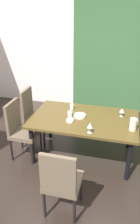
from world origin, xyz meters
TOP-DOWN VIEW (x-y plane):
  - ground_plane at (0.00, 0.00)m, footprint 5.21×5.49m
  - back_panel_interior at (-1.46, 2.70)m, footprint 2.29×0.10m
  - garden_window_panel at (1.14, 2.70)m, footprint 2.92×0.10m
  - dining_table at (0.38, 0.60)m, footprint 1.74×1.07m
  - chair_left_near at (-0.66, 0.32)m, footprint 0.44×0.44m
  - chair_head_near at (0.36, -0.68)m, footprint 0.44×0.44m
  - chair_left_far at (-0.66, 0.87)m, footprint 0.44×0.44m
  - wine_glass_east at (0.97, 0.81)m, footprint 0.08×0.08m
  - wine_glass_front at (0.55, 0.17)m, footprint 0.08×0.08m
  - serving_bowl_center at (0.30, 0.62)m, footprint 0.20×0.20m
  - serving_bowl_rear at (0.19, 0.42)m, footprint 0.12×0.12m
  - cup_near_shelf at (0.10, 0.87)m, footprint 0.07×0.07m
  - cup_near_window at (0.13, 0.61)m, footprint 0.08×0.08m
  - pitcher_west at (1.15, 0.40)m, footprint 0.12×0.10m

SIDE VIEW (x-z plane):
  - ground_plane at x=0.00m, z-range -0.02..0.00m
  - chair_head_near at x=0.36m, z-range 0.05..1.04m
  - chair_left_near at x=-0.66m, z-range 0.05..1.06m
  - chair_left_far at x=-0.66m, z-range 0.05..1.08m
  - dining_table at x=0.38m, z-range 0.29..1.03m
  - serving_bowl_center at x=0.30m, z-range 0.74..0.78m
  - serving_bowl_rear at x=0.19m, z-range 0.74..0.78m
  - cup_near_window at x=0.13m, z-range 0.74..0.83m
  - cup_near_shelf at x=0.10m, z-range 0.74..0.84m
  - pitcher_west at x=1.15m, z-range 0.74..0.93m
  - wine_glass_east at x=0.97m, z-range 0.78..0.92m
  - wine_glass_front at x=0.55m, z-range 0.78..0.94m
  - back_panel_interior at x=-1.46m, z-range 0.00..2.63m
  - garden_window_panel at x=1.14m, z-range 0.00..2.63m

